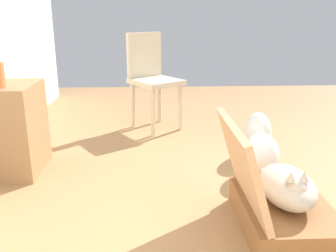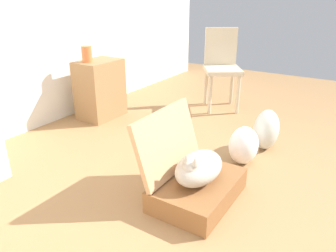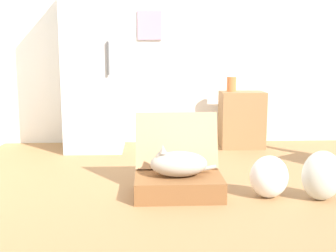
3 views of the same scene
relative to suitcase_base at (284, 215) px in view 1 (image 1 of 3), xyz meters
name	(u,v)px [view 1 (image 1 of 3)]	position (x,y,z in m)	size (l,w,h in m)	color
ground_plane	(281,196)	(0.37, -0.12, -0.08)	(7.68, 7.68, 0.00)	#9E7247
suitcase_base	(284,215)	(0.00, 0.00, 0.00)	(0.67, 0.47, 0.16)	brown
suitcase_lid	(242,164)	(0.00, 0.25, 0.31)	(0.67, 0.47, 0.04)	tan
cat	(287,186)	(-0.01, 0.00, 0.18)	(0.52, 0.28, 0.24)	#B2A899
plastic_bag_white	(261,155)	(0.69, -0.07, 0.08)	(0.29, 0.24, 0.33)	white
plastic_bag_clear	(257,135)	(1.06, -0.15, 0.11)	(0.30, 0.22, 0.38)	silver
side_table	(15,129)	(0.87, 1.73, 0.25)	(0.51, 0.36, 0.66)	olive
chair	(152,77)	(1.95, 0.71, 0.46)	(0.62, 0.61, 0.97)	beige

